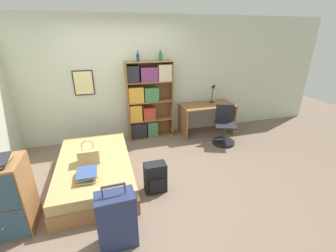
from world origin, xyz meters
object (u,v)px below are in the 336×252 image
(dresser, at_px, (6,197))
(bottle_brown, at_px, (160,57))
(bottle_green, at_px, (138,57))
(desk, at_px, (207,113))
(book_stack_on_bed, at_px, (87,175))
(bookcase, at_px, (146,101))
(desk_lamp, at_px, (214,90))
(suitcase, at_px, (117,220))
(desk_chair, at_px, (224,132))
(handbag, at_px, (89,155))
(bed, at_px, (95,170))
(backpack, at_px, (155,178))

(dresser, bearing_deg, bottle_brown, 40.87)
(bottle_green, distance_m, desk, 2.01)
(book_stack_on_bed, relative_size, dresser, 0.38)
(bookcase, relative_size, bottle_brown, 7.75)
(book_stack_on_bed, relative_size, desk, 0.28)
(book_stack_on_bed, height_order, desk_lamp, desk_lamp)
(suitcase, xyz_separation_m, bookcase, (0.89, 2.71, 0.53))
(bookcase, bearing_deg, dresser, -134.67)
(suitcase, distance_m, desk, 3.43)
(desk_chair, bearing_deg, dresser, -159.52)
(handbag, relative_size, desk_lamp, 0.82)
(bottle_brown, height_order, desk, bottle_brown)
(desk, bearing_deg, bottle_green, 174.78)
(bed, xyz_separation_m, desk, (2.54, 1.24, 0.31))
(handbag, distance_m, bottle_green, 2.19)
(dresser, bearing_deg, bed, 36.64)
(dresser, xyz_separation_m, desk_chair, (3.64, 1.36, -0.20))
(bookcase, bearing_deg, bed, -128.91)
(suitcase, distance_m, bookcase, 2.90)
(bookcase, bearing_deg, desk_chair, -26.58)
(book_stack_on_bed, xyz_separation_m, bottle_brown, (1.55, 1.87, 1.34))
(bookcase, xyz_separation_m, desk, (1.40, -0.17, -0.37))
(book_stack_on_bed, height_order, dresser, dresser)
(desk, height_order, desk_chair, desk_chair)
(book_stack_on_bed, distance_m, bottle_green, 2.54)
(book_stack_on_bed, distance_m, desk, 3.13)
(bottle_brown, xyz_separation_m, desk_chair, (1.21, -0.74, -1.52))
(dresser, height_order, bookcase, bookcase)
(dresser, bearing_deg, desk, 29.23)
(desk_lamp, xyz_separation_m, desk_chair, (-0.05, -0.72, -0.76))
(dresser, height_order, desk, dresser)
(bottle_brown, bearing_deg, desk_lamp, -1.00)
(desk, distance_m, desk_chair, 0.66)
(handbag, relative_size, desk_chair, 0.45)
(bed, height_order, bookcase, bookcase)
(bottle_brown, bearing_deg, bookcase, 175.73)
(dresser, relative_size, desk_chair, 1.12)
(bed, distance_m, desk_chair, 2.75)
(book_stack_on_bed, bearing_deg, desk_lamp, 33.31)
(handbag, height_order, bookcase, bookcase)
(book_stack_on_bed, bearing_deg, bed, 80.59)
(bottle_brown, bearing_deg, handbag, -136.62)
(suitcase, distance_m, bottle_brown, 3.29)
(bookcase, bearing_deg, bottle_brown, -4.27)
(handbag, xyz_separation_m, dresser, (-0.91, -0.67, -0.05))
(bookcase, distance_m, backpack, 2.05)
(dresser, distance_m, bottle_brown, 3.48)
(bottle_green, bearing_deg, handbag, -126.32)
(dresser, xyz_separation_m, bookcase, (2.11, 2.13, 0.41))
(handbag, height_order, desk, handbag)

